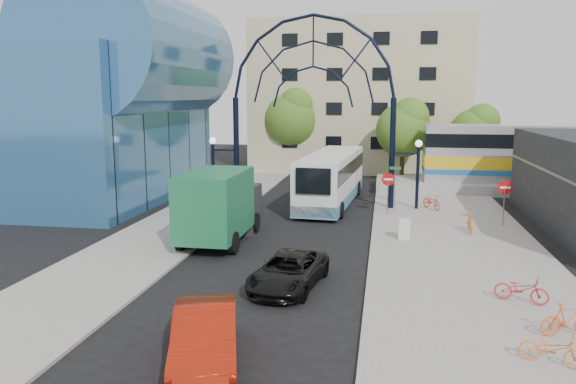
% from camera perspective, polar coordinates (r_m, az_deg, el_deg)
% --- Properties ---
extents(ground, '(120.00, 120.00, 0.00)m').
position_cam_1_polar(ground, '(22.99, -2.09, -8.21)').
color(ground, black).
rests_on(ground, ground).
extents(sidewalk_east, '(8.00, 56.00, 0.12)m').
position_cam_1_polar(sidewalk_east, '(26.57, 17.02, -6.03)').
color(sidewalk_east, gray).
rests_on(sidewalk_east, ground).
extents(plaza_west, '(5.00, 50.00, 0.12)m').
position_cam_1_polar(plaza_west, '(30.36, -11.83, -3.86)').
color(plaza_west, gray).
rests_on(plaza_west, ground).
extents(gateway_arch, '(13.64, 0.44, 12.10)m').
position_cam_1_polar(gateway_arch, '(35.72, 2.56, 12.07)').
color(gateway_arch, black).
rests_on(gateway_arch, ground).
extents(stop_sign, '(0.80, 0.07, 2.50)m').
position_cam_1_polar(stop_sign, '(33.78, 10.14, 0.90)').
color(stop_sign, slate).
rests_on(stop_sign, sidewalk_east).
extents(do_not_enter_sign, '(0.76, 0.07, 2.48)m').
position_cam_1_polar(do_not_enter_sign, '(32.46, 21.16, 0.01)').
color(do_not_enter_sign, slate).
rests_on(do_not_enter_sign, sidewalk_east).
extents(street_name_sign, '(0.70, 0.70, 2.80)m').
position_cam_1_polar(street_name_sign, '(34.36, 10.81, 1.26)').
color(street_name_sign, slate).
rests_on(street_name_sign, sidewalk_east).
extents(sandwich_board, '(0.55, 0.61, 0.99)m').
position_cam_1_polar(sandwich_board, '(28.11, 11.74, -3.51)').
color(sandwich_board, white).
rests_on(sandwich_board, sidewalk_east).
extents(transit_hall, '(16.50, 18.00, 14.50)m').
position_cam_1_polar(transit_hall, '(41.46, -19.01, 8.66)').
color(transit_hall, '#306394').
rests_on(transit_hall, ground).
extents(apartment_block, '(20.00, 12.10, 14.00)m').
position_cam_1_polar(apartment_block, '(56.43, 7.33, 9.54)').
color(apartment_block, '#BFB284').
rests_on(apartment_block, ground).
extents(tree_north_a, '(4.48, 4.48, 7.00)m').
position_cam_1_polar(tree_north_a, '(47.42, 11.79, 6.51)').
color(tree_north_a, '#382314').
rests_on(tree_north_a, ground).
extents(tree_north_b, '(5.12, 5.12, 8.00)m').
position_cam_1_polar(tree_north_b, '(52.04, 0.50, 7.70)').
color(tree_north_b, '#382314').
rests_on(tree_north_b, ground).
extents(tree_north_c, '(4.16, 4.16, 6.50)m').
position_cam_1_polar(tree_north_c, '(49.98, 18.63, 5.98)').
color(tree_north_c, '#382314').
rests_on(tree_north_c, ground).
extents(city_bus, '(3.61, 12.38, 3.36)m').
position_cam_1_polar(city_bus, '(37.29, 4.45, 1.47)').
color(city_bus, white).
rests_on(city_bus, ground).
extents(green_truck, '(2.80, 7.11, 3.57)m').
position_cam_1_polar(green_truck, '(27.73, -6.82, -1.36)').
color(green_truck, black).
rests_on(green_truck, ground).
extents(black_suv, '(2.78, 4.88, 1.28)m').
position_cam_1_polar(black_suv, '(21.09, 0.08, -8.04)').
color(black_suv, black).
rests_on(black_suv, ground).
extents(red_sedan, '(2.85, 4.97, 1.55)m').
position_cam_1_polar(red_sedan, '(15.49, -8.41, -14.37)').
color(red_sedan, '#971809').
rests_on(red_sedan, ground).
extents(bike_near_a, '(1.45, 1.92, 0.97)m').
position_cam_1_polar(bike_near_a, '(36.11, 14.42, -0.93)').
color(bike_near_a, '#F44130').
rests_on(bike_near_a, sidewalk_east).
extents(bike_near_b, '(0.54, 1.74, 1.04)m').
position_cam_1_polar(bike_near_b, '(30.54, 17.98, -2.94)').
color(bike_near_b, orange).
rests_on(bike_near_b, sidewalk_east).
extents(bike_far_a, '(1.87, 1.19, 0.93)m').
position_cam_1_polar(bike_far_a, '(20.94, 22.63, -9.10)').
color(bike_far_a, red).
rests_on(bike_far_a, sidewalk_east).
extents(bike_far_b, '(1.75, 0.90, 1.01)m').
position_cam_1_polar(bike_far_b, '(18.71, 26.60, -11.50)').
color(bike_far_b, '#D85C2B').
rests_on(bike_far_b, sidewalk_east).
extents(bike_far_c, '(1.75, 1.09, 0.87)m').
position_cam_1_polar(bike_far_c, '(16.70, 25.30, -14.21)').
color(bike_far_c, orange).
rests_on(bike_far_c, sidewalk_east).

